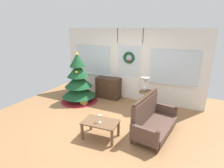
% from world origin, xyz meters
% --- Properties ---
extents(ground_plane, '(6.76, 6.76, 0.00)m').
position_xyz_m(ground_plane, '(0.00, 0.00, 0.00)').
color(ground_plane, '#996B42').
extents(back_wall_with_door, '(5.20, 0.19, 2.55)m').
position_xyz_m(back_wall_with_door, '(0.00, 2.08, 1.28)').
color(back_wall_with_door, white).
rests_on(back_wall_with_door, ground).
extents(christmas_tree, '(1.32, 1.32, 1.81)m').
position_xyz_m(christmas_tree, '(-1.51, 1.04, 0.68)').
color(christmas_tree, '#4C331E').
rests_on(christmas_tree, ground).
extents(dresser_cabinet, '(0.90, 0.45, 0.78)m').
position_xyz_m(dresser_cabinet, '(-0.70, 1.79, 0.39)').
color(dresser_cabinet, '#3D281C').
rests_on(dresser_cabinet, ground).
extents(settee_sofa, '(0.89, 1.59, 0.96)m').
position_xyz_m(settee_sofa, '(1.35, 0.15, 0.38)').
color(settee_sofa, '#3D281C').
rests_on(settee_sofa, ground).
extents(side_table, '(0.50, 0.48, 0.67)m').
position_xyz_m(side_table, '(0.89, 1.28, 0.48)').
color(side_table, brown).
rests_on(side_table, ground).
extents(table_lamp, '(0.28, 0.28, 0.44)m').
position_xyz_m(table_lamp, '(0.83, 1.32, 0.95)').
color(table_lamp, silver).
rests_on(table_lamp, side_table).
extents(coffee_table, '(0.88, 0.59, 0.43)m').
position_xyz_m(coffee_table, '(0.31, -0.61, 0.37)').
color(coffee_table, brown).
rests_on(coffee_table, ground).
extents(wine_glass, '(0.08, 0.08, 0.20)m').
position_xyz_m(wine_glass, '(0.32, -0.64, 0.57)').
color(wine_glass, silver).
rests_on(wine_glass, coffee_table).
extents(gift_box, '(0.19, 0.17, 0.19)m').
position_xyz_m(gift_box, '(-1.17, 0.83, 0.10)').
color(gift_box, '#D8C64C').
rests_on(gift_box, ground).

